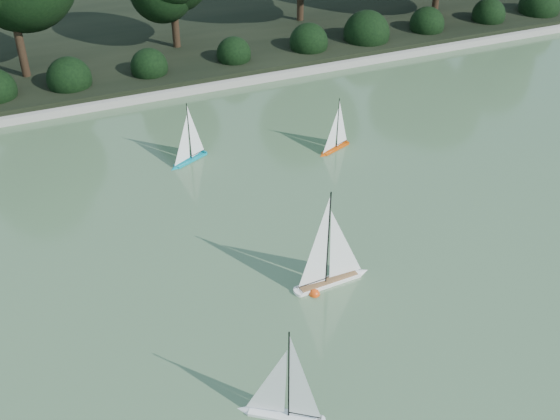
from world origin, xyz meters
The scene contains 9 objects.
ground centered at (0.00, 0.00, 0.00)m, with size 80.00×80.00×0.00m, color #395332.
pond_coping centered at (0.00, 9.00, 0.09)m, with size 40.00×0.35×0.18m, color gray.
far_bank centered at (0.00, 13.00, 0.15)m, with size 40.00×8.00×0.30m, color black.
shrub_hedge centered at (0.00, 9.90, 0.45)m, with size 29.10×1.10×1.10m.
sailboat_white_a centered at (-1.29, -1.06, 0.25)m, with size 1.03×0.80×1.59m.
sailboat_white_b centered at (0.58, 1.07, 0.29)m, with size 1.37×0.31×1.86m.
sailboat_orange centered at (2.54, 4.97, 0.19)m, with size 0.87×0.46×1.23m.
sailboat_teal centered at (-0.44, 5.69, 0.21)m, with size 0.94×0.56×1.35m.
race_buoy centered at (0.16, 0.90, 0.00)m, with size 0.17×0.17×0.17m, color #E0410B.
Camera 1 is at (-3.62, -6.59, 7.15)m, focal length 45.00 mm.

